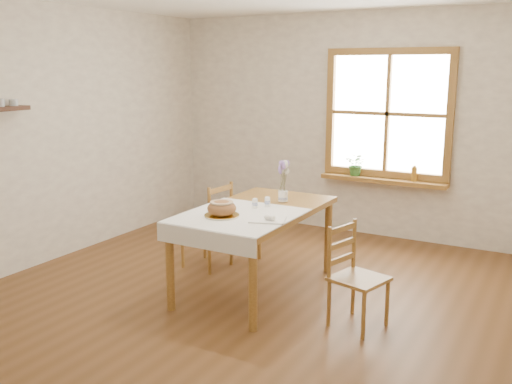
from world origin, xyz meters
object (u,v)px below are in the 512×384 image
at_px(dining_table, 256,218).
at_px(chair_right, 359,277).
at_px(chair_left, 207,225).
at_px(flower_vase, 283,197).
at_px(bread_plate, 222,216).

relative_size(dining_table, chair_right, 2.01).
height_order(chair_left, flower_vase, chair_left).
xyz_separation_m(chair_right, flower_vase, (-0.96, 0.61, 0.40)).
relative_size(chair_left, bread_plate, 3.06).
xyz_separation_m(dining_table, chair_left, (-0.73, 0.29, -0.23)).
distance_m(chair_left, chair_right, 1.88).
bearing_deg(chair_right, chair_left, 87.95).
xyz_separation_m(chair_left, flower_vase, (0.83, 0.04, 0.37)).
height_order(chair_left, bread_plate, chair_left).
height_order(dining_table, bread_plate, bread_plate).
xyz_separation_m(dining_table, flower_vase, (0.10, 0.33, 0.13)).
xyz_separation_m(bread_plate, flower_vase, (0.19, 0.74, 0.03)).
relative_size(chair_left, flower_vase, 8.78).
bearing_deg(dining_table, bread_plate, -103.33).
distance_m(chair_left, flower_vase, 0.90).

